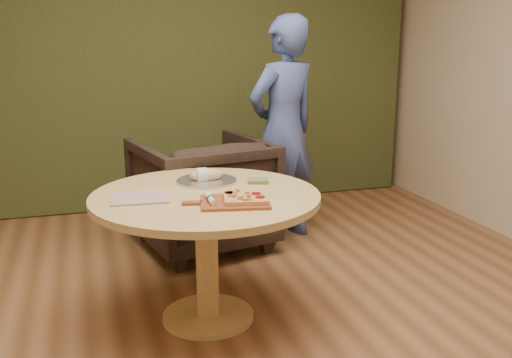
{
  "coord_description": "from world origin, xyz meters",
  "views": [
    {
      "loc": [
        -0.73,
        -2.44,
        1.59
      ],
      "look_at": [
        0.09,
        0.25,
        0.88
      ],
      "focal_mm": 40.0,
      "sensor_mm": 36.0,
      "label": 1
    }
  ],
  "objects_px": {
    "pizza_paddle": "(233,202)",
    "bread_roll": "(205,175)",
    "pedestal_table": "(206,218)",
    "armchair": "(202,188)",
    "flatbread_pizza": "(245,198)",
    "serving_tray": "(207,181)",
    "cutlery_roll": "(210,199)",
    "person_standing": "(283,130)"
  },
  "relations": [
    {
      "from": "pedestal_table",
      "to": "serving_tray",
      "type": "height_order",
      "value": "serving_tray"
    },
    {
      "from": "pedestal_table",
      "to": "armchair",
      "type": "xyz_separation_m",
      "value": [
        0.21,
        1.16,
        -0.14
      ]
    },
    {
      "from": "pizza_paddle",
      "to": "cutlery_roll",
      "type": "height_order",
      "value": "cutlery_roll"
    },
    {
      "from": "pizza_paddle",
      "to": "bread_roll",
      "type": "distance_m",
      "value": 0.47
    },
    {
      "from": "cutlery_roll",
      "to": "serving_tray",
      "type": "xyz_separation_m",
      "value": [
        0.08,
        0.45,
        -0.02
      ]
    },
    {
      "from": "flatbread_pizza",
      "to": "person_standing",
      "type": "height_order",
      "value": "person_standing"
    },
    {
      "from": "serving_tray",
      "to": "bread_roll",
      "type": "height_order",
      "value": "bread_roll"
    },
    {
      "from": "pedestal_table",
      "to": "person_standing",
      "type": "distance_m",
      "value": 1.49
    },
    {
      "from": "armchair",
      "to": "pedestal_table",
      "type": "bearing_deg",
      "value": 67.31
    },
    {
      "from": "pedestal_table",
      "to": "bread_roll",
      "type": "distance_m",
      "value": 0.31
    },
    {
      "from": "flatbread_pizza",
      "to": "bread_roll",
      "type": "xyz_separation_m",
      "value": [
        -0.11,
        0.48,
        0.02
      ]
    },
    {
      "from": "cutlery_roll",
      "to": "bread_roll",
      "type": "xyz_separation_m",
      "value": [
        0.07,
        0.45,
        0.01
      ]
    },
    {
      "from": "pizza_paddle",
      "to": "pedestal_table",
      "type": "bearing_deg",
      "value": 123.44
    },
    {
      "from": "pedestal_table",
      "to": "armchair",
      "type": "relative_size",
      "value": 1.34
    },
    {
      "from": "cutlery_roll",
      "to": "serving_tray",
      "type": "bearing_deg",
      "value": 82.5
    },
    {
      "from": "pizza_paddle",
      "to": "person_standing",
      "type": "height_order",
      "value": "person_standing"
    },
    {
      "from": "pedestal_table",
      "to": "pizza_paddle",
      "type": "bearing_deg",
      "value": -67.43
    },
    {
      "from": "serving_tray",
      "to": "armchair",
      "type": "distance_m",
      "value": 0.97
    },
    {
      "from": "pedestal_table",
      "to": "bread_roll",
      "type": "relative_size",
      "value": 6.52
    },
    {
      "from": "pedestal_table",
      "to": "serving_tray",
      "type": "xyz_separation_m",
      "value": [
        0.06,
        0.24,
        0.15
      ]
    },
    {
      "from": "cutlery_roll",
      "to": "bread_roll",
      "type": "height_order",
      "value": "bread_roll"
    },
    {
      "from": "bread_roll",
      "to": "armchair",
      "type": "distance_m",
      "value": 0.99
    },
    {
      "from": "pedestal_table",
      "to": "pizza_paddle",
      "type": "distance_m",
      "value": 0.29
    },
    {
      "from": "flatbread_pizza",
      "to": "serving_tray",
      "type": "height_order",
      "value": "flatbread_pizza"
    },
    {
      "from": "pizza_paddle",
      "to": "cutlery_roll",
      "type": "xyz_separation_m",
      "value": [
        -0.11,
        0.02,
        0.02
      ]
    },
    {
      "from": "pedestal_table",
      "to": "serving_tray",
      "type": "relative_size",
      "value": 3.54
    },
    {
      "from": "bread_roll",
      "to": "armchair",
      "type": "height_order",
      "value": "armchair"
    },
    {
      "from": "cutlery_roll",
      "to": "armchair",
      "type": "relative_size",
      "value": 0.21
    },
    {
      "from": "pedestal_table",
      "to": "cutlery_roll",
      "type": "relative_size",
      "value": 6.34
    },
    {
      "from": "flatbread_pizza",
      "to": "armchair",
      "type": "relative_size",
      "value": 0.27
    },
    {
      "from": "cutlery_roll",
      "to": "pizza_paddle",
      "type": "bearing_deg",
      "value": -6.62
    },
    {
      "from": "pizza_paddle",
      "to": "bread_roll",
      "type": "bearing_deg",
      "value": 106.25
    },
    {
      "from": "pizza_paddle",
      "to": "flatbread_pizza",
      "type": "relative_size",
      "value": 1.82
    },
    {
      "from": "serving_tray",
      "to": "armchair",
      "type": "height_order",
      "value": "armchair"
    },
    {
      "from": "flatbread_pizza",
      "to": "cutlery_roll",
      "type": "xyz_separation_m",
      "value": [
        -0.18,
        0.03,
        0.0
      ]
    },
    {
      "from": "pedestal_table",
      "to": "armchair",
      "type": "height_order",
      "value": "armchair"
    },
    {
      "from": "person_standing",
      "to": "pizza_paddle",
      "type": "bearing_deg",
      "value": 39.58
    },
    {
      "from": "cutlery_roll",
      "to": "pedestal_table",
      "type": "bearing_deg",
      "value": 87.01
    },
    {
      "from": "flatbread_pizza",
      "to": "person_standing",
      "type": "relative_size",
      "value": 0.15
    },
    {
      "from": "pizza_paddle",
      "to": "cutlery_roll",
      "type": "relative_size",
      "value": 2.36
    },
    {
      "from": "bread_roll",
      "to": "person_standing",
      "type": "relative_size",
      "value": 0.11
    },
    {
      "from": "cutlery_roll",
      "to": "flatbread_pizza",
      "type": "bearing_deg",
      "value": -6.51
    }
  ]
}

